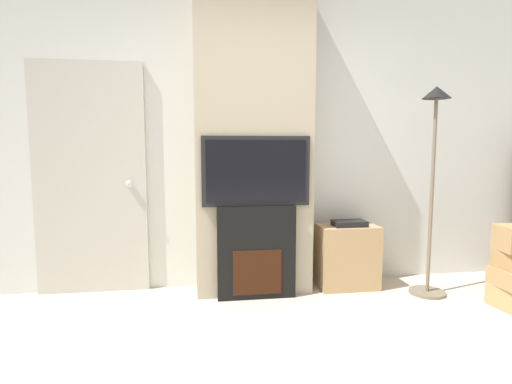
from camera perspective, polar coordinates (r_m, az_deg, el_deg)
The scene contains 7 objects.
wall_back at distance 3.68m, azimuth -0.87°, elevation 7.58°, with size 6.00×0.06×2.70m.
chimney_breast at distance 3.48m, azimuth -0.42°, elevation 7.66°, with size 1.00×0.36×2.70m.
fireplace at distance 3.41m, azimuth 0.00°, elevation -8.58°, with size 0.66×0.15×0.79m.
television at distance 3.30m, azimuth 0.01°, elevation 2.99°, with size 0.90×0.07×0.58m.
floor_lamp at distance 3.69m, azimuth 24.00°, elevation 3.93°, with size 0.30×0.30×1.78m.
media_stand at distance 3.77m, azimuth 12.89°, elevation -8.82°, with size 0.53×0.33×0.62m.
entry_door at distance 3.72m, azimuth -22.57°, elevation 1.68°, with size 0.94×0.09×2.00m.
Camera 1 is at (-0.47, -1.62, 1.27)m, focal length 28.00 mm.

